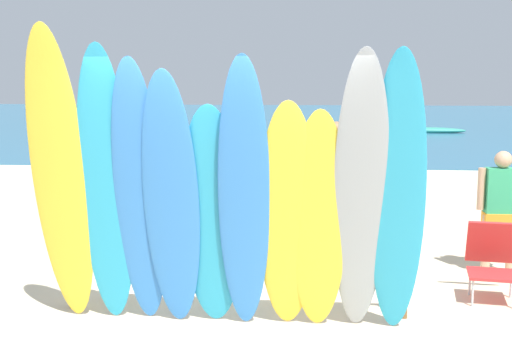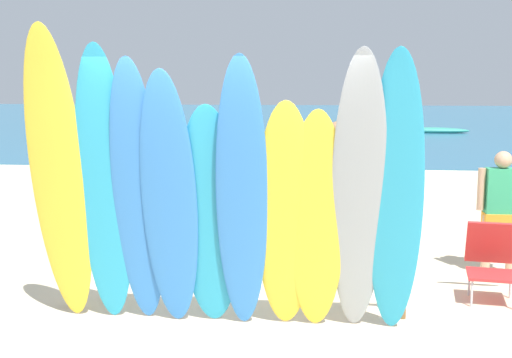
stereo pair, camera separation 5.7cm
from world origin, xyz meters
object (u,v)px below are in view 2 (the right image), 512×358
Objects in this scene: surfboard_blue_2 at (138,195)px; beachgoer_photographing at (501,204)px; surfboard_blue_5 at (242,197)px; surfboard_yellow_6 at (286,218)px; surfboard_grey_8 at (359,196)px; surfboard_teal_1 at (105,188)px; surfboard_teal_4 at (210,218)px; surfboard_yellow_7 at (317,222)px; beach_chair_striped at (491,258)px; beachgoer_midbeach at (336,172)px; surfboard_rack at (233,253)px; surfboard_yellow_0 at (59,178)px; surfboard_blue_3 at (169,202)px; surfboard_teal_9 at (396,197)px; distant_boat at (429,130)px.

beachgoer_photographing is at bearing 29.95° from surfboard_blue_2.
surfboard_blue_5 is 1.18× the size of surfboard_yellow_6.
surfboard_grey_8 is at bearing -6.97° from surfboard_yellow_6.
surfboard_teal_1 reaches higher than surfboard_teal_4.
surfboard_yellow_7 is 2.28m from beach_chair_striped.
surfboard_yellow_6 is 3.73m from beachgoer_midbeach.
surfboard_grey_8 is at bearing -23.32° from surfboard_rack.
surfboard_yellow_6 is (2.10, -0.01, -0.33)m from surfboard_yellow_0.
surfboard_blue_2 is (-0.82, -0.44, 0.65)m from surfboard_rack.
surfboard_yellow_7 is at bearing -28.70° from surfboard_rack.
surfboard_teal_4 is 1.02× the size of surfboard_yellow_7.
surfboard_yellow_6 is at bearing 175.07° from surfboard_grey_8.
surfboard_rack is at bearing -156.33° from beach_chair_striped.
beachgoer_photographing is at bearing 30.01° from surfboard_yellow_0.
surfboard_blue_2 is at bearing 178.05° from surfboard_yellow_6.
surfboard_blue_3 is at bearing 179.57° from surfboard_grey_8.
distant_boat is at bearing 85.85° from surfboard_teal_9.
surfboard_rack is 1.35× the size of surfboard_blue_2.
surfboard_teal_9 is (0.32, -0.01, -0.00)m from surfboard_grey_8.
surfboard_teal_1 is 0.80× the size of distant_boat.
surfboard_yellow_6 is (1.36, -0.01, -0.19)m from surfboard_blue_2.
surfboard_blue_5 is (1.72, -0.09, -0.14)m from surfboard_yellow_0.
surfboard_yellow_6 is at bearing -109.90° from beachgoer_midbeach.
surfboard_teal_9 reaches higher than beach_chair_striped.
surfboard_teal_1 reaches higher than surfboard_yellow_7.
surfboard_blue_2 is at bearing -153.10° from beach_chair_striped.
surfboard_blue_3 is 3.50m from beach_chair_striped.
distant_boat is (6.25, 22.82, -1.14)m from surfboard_blue_2.
surfboard_yellow_0 is 1.06× the size of surfboard_teal_1.
beachgoer_midbeach is (2.21, 3.68, -0.33)m from surfboard_teal_1.
surfboard_yellow_7 is 0.63× the size of distant_boat.
surfboard_blue_2 is 1.73× the size of beachgoer_photographing.
surfboard_rack is at bearing 103.31° from surfboard_blue_5.
beach_chair_striped is at bearing -69.23° from beachgoer_midbeach.
surfboard_teal_1 is at bearing 24.93° from beachgoer_photographing.
surfboard_teal_4 is 0.64× the size of distant_boat.
surfboard_yellow_0 reaches higher than distant_boat.
surfboard_yellow_0 is at bearing 178.93° from surfboard_grey_8.
surfboard_yellow_6 is (0.54, -0.45, 0.46)m from surfboard_rack.
surfboard_yellow_6 is (0.69, -0.03, 0.02)m from surfboard_teal_4.
surfboard_teal_1 reaches higher than surfboard_grey_8.
beachgoer_photographing is at bearing 61.09° from surfboard_teal_9.
surfboard_rack is 2.77m from beach_chair_striped.
surfboard_yellow_0 is at bearing -137.29° from beachgoer_midbeach.
surfboard_teal_1 is 1.27× the size of surfboard_yellow_7.
surfboard_teal_1 reaches higher than surfboard_blue_3.
beachgoer_midbeach is (-0.11, 3.75, -0.31)m from surfboard_grey_8.
surfboard_yellow_6 is 0.83× the size of surfboard_grey_8.
surfboard_yellow_7 is 0.80× the size of surfboard_grey_8.
surfboard_teal_1 reaches higher than surfboard_blue_5.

